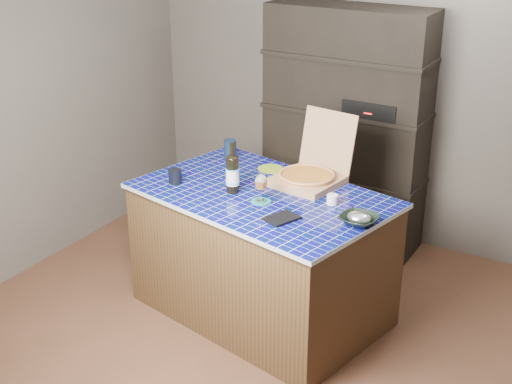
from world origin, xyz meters
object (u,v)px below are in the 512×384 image
Objects in this scene: mead_bottle at (233,173)px; wine_glass at (261,183)px; kitchen_island at (262,254)px; dvd_case at (282,218)px; bowl at (359,220)px; pizza_box at (309,174)px.

wine_glass is (0.22, -0.04, -0.00)m from mead_bottle.
dvd_case is at bearing -31.68° from kitchen_island.
dvd_case is at bearing -157.65° from bowl.
kitchen_island is 0.55m from wine_glass.
kitchen_island is 0.57m from mead_bottle.
mead_bottle is (-0.17, -0.07, 0.54)m from kitchen_island.
dvd_case is (0.11, -0.56, -0.05)m from pizza_box.
pizza_box is at bearing 141.97° from bowl.
dvd_case is (0.28, -0.27, 0.43)m from kitchen_island.
kitchen_island is 5.38× the size of mead_bottle.
mead_bottle is 0.85m from bowl.
wine_glass reaches higher than dvd_case.
dvd_case is 0.43m from bowl.
wine_glass reaches higher than kitchen_island.
kitchen_island is 3.28× the size of pizza_box.
mead_bottle is 0.50m from dvd_case.
mead_bottle is at bearing 177.65° from dvd_case.
kitchen_island is 0.58m from pizza_box.
bowl is at bearing -29.83° from pizza_box.
pizza_box is 2.50× the size of bowl.
wine_glass reaches higher than bowl.
bowl reaches higher than dvd_case.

